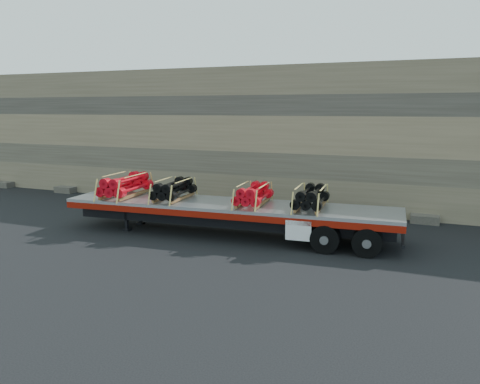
{
  "coord_description": "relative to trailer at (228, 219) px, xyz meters",
  "views": [
    {
      "loc": [
        7.04,
        -16.79,
        4.95
      ],
      "look_at": [
        -0.01,
        0.47,
        1.61
      ],
      "focal_mm": 35.0,
      "sensor_mm": 36.0,
      "label": 1
    }
  ],
  "objects": [
    {
      "name": "bundle_front",
      "position": [
        -4.55,
        -0.33,
        1.1
      ],
      "size": [
        1.43,
        2.58,
        0.89
      ],
      "primitive_type": null,
      "rotation": [
        0.0,
        0.0,
        0.07
      ],
      "color": "red",
      "rests_on": "trailer"
    },
    {
      "name": "ground",
      "position": [
        0.16,
        0.4,
        -0.66
      ],
      "size": [
        120.0,
        120.0,
        0.0
      ],
      "primitive_type": "plane",
      "color": "black",
      "rests_on": "ground"
    },
    {
      "name": "rock_wall",
      "position": [
        0.16,
        6.9,
        2.84
      ],
      "size": [
        44.0,
        3.0,
        7.0
      ],
      "primitive_type": "cube",
      "color": "#7A6B54",
      "rests_on": "ground"
    },
    {
      "name": "bundle_midfront",
      "position": [
        -2.33,
        -0.17,
        1.04
      ],
      "size": [
        1.25,
        2.26,
        0.77
      ],
      "primitive_type": null,
      "rotation": [
        0.0,
        0.0,
        0.07
      ],
      "color": "black",
      "rests_on": "trailer"
    },
    {
      "name": "bundle_midrear",
      "position": [
        1.03,
        0.07,
        1.03
      ],
      "size": [
        1.21,
        2.2,
        0.75
      ],
      "primitive_type": null,
      "rotation": [
        0.0,
        0.0,
        0.07
      ],
      "color": "red",
      "rests_on": "trailer"
    },
    {
      "name": "trailer",
      "position": [
        0.0,
        0.0,
        0.0
      ],
      "size": [
        13.28,
        3.46,
        1.31
      ],
      "primitive_type": null,
      "rotation": [
        0.0,
        0.0,
        0.07
      ],
      "color": "#B5B8BE",
      "rests_on": "ground"
    },
    {
      "name": "bundle_rear",
      "position": [
        3.22,
        0.23,
        1.05
      ],
      "size": [
        1.25,
        2.27,
        0.78
      ],
      "primitive_type": null,
      "rotation": [
        0.0,
        0.0,
        0.07
      ],
      "color": "black",
      "rests_on": "trailer"
    }
  ]
}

